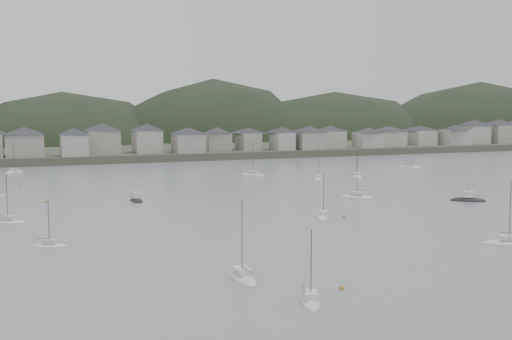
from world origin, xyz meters
name	(u,v)px	position (x,y,z in m)	size (l,w,h in m)	color
ground	(443,260)	(0.00, 0.00, 0.00)	(900.00, 900.00, 0.00)	slate
far_shore_land	(119,141)	(0.00, 295.00, 1.50)	(900.00, 250.00, 3.00)	#383D2D
forested_ridge	(136,167)	(4.83, 269.40, -11.28)	(851.55, 103.94, 102.57)	black
waterfront_town	(274,136)	(50.59, 183.34, 8.66)	(451.48, 28.46, 12.92)	gray
sailboat_lead	(253,175)	(13.98, 113.66, 0.17)	(7.30, 9.45, 12.63)	silver
moored_fleet	(230,203)	(-11.91, 60.55, 0.18)	(241.01, 168.10, 13.23)	silver
motor_launch_near	(468,200)	(41.80, 44.87, 0.29)	(8.27, 7.07, 3.93)	black
motor_launch_far	(136,200)	(-31.01, 72.93, 0.30)	(2.93, 7.04, 3.67)	black
mooring_buoys	(262,218)	(-12.04, 40.93, 0.15)	(184.32, 133.01, 0.70)	#AD7739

